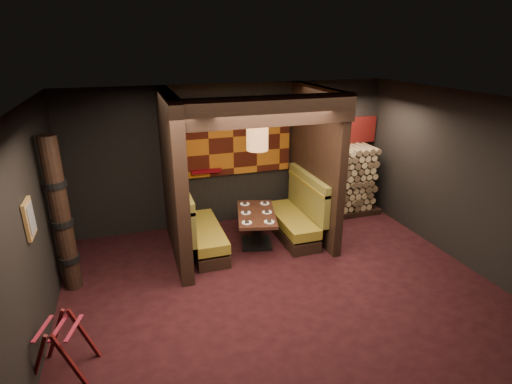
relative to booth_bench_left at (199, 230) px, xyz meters
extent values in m
cube|color=black|center=(0.96, -1.65, -0.41)|extent=(6.50, 5.50, 0.02)
cube|color=black|center=(0.96, -1.65, 2.46)|extent=(6.50, 5.50, 0.02)
cube|color=black|center=(0.96, 1.11, 1.02)|extent=(6.50, 0.02, 2.85)
cube|color=black|center=(0.96, -4.41, 1.02)|extent=(6.50, 0.02, 2.85)
cube|color=black|center=(-2.30, -1.65, 1.02)|extent=(0.02, 5.50, 2.85)
cube|color=black|center=(4.22, -1.65, 1.02)|extent=(0.02, 5.50, 2.85)
cube|color=black|center=(-0.39, 0.00, 1.02)|extent=(0.20, 2.20, 2.85)
cube|color=black|center=(2.26, 0.05, 1.02)|extent=(0.15, 2.10, 2.85)
cube|color=black|center=(0.94, -0.95, 2.23)|extent=(2.85, 0.18, 0.44)
cube|color=#985011|center=(0.94, 1.06, 1.42)|extent=(2.40, 0.06, 1.55)
cube|color=#985011|center=(-0.27, 0.17, 1.45)|extent=(0.04, 1.85, 1.45)
cube|color=#55060C|center=(0.36, 1.00, 0.78)|extent=(0.60, 0.12, 0.07)
cube|color=black|center=(0.11, 0.00, -0.29)|extent=(0.55, 1.60, 0.22)
cube|color=olive|center=(0.11, 0.00, -0.04)|extent=(0.55, 1.60, 0.18)
cube|color=brown|center=(-0.23, 0.00, 0.35)|extent=(0.12, 1.60, 0.78)
cube|color=olive|center=(-0.23, 0.00, 0.70)|extent=(0.15, 1.60, 0.06)
cube|color=black|center=(1.79, 0.00, -0.29)|extent=(0.55, 1.60, 0.22)
cube|color=olive|center=(1.79, 0.00, -0.04)|extent=(0.55, 1.60, 0.18)
cube|color=brown|center=(2.12, 0.00, 0.35)|extent=(0.12, 1.60, 0.78)
cube|color=olive|center=(2.12, 0.00, 0.70)|extent=(0.15, 1.60, 0.06)
cube|color=black|center=(1.04, -0.12, -0.37)|extent=(0.67, 0.67, 0.06)
cylinder|color=black|center=(1.04, -0.12, -0.10)|extent=(0.20, 0.20, 0.59)
cube|color=#3D2216|center=(1.04, -0.12, 0.22)|extent=(0.95, 1.36, 0.06)
cylinder|color=white|center=(0.75, -0.48, 0.26)|extent=(0.18, 0.18, 0.01)
cube|color=black|center=(0.75, -0.48, 0.27)|extent=(0.09, 0.12, 0.02)
cylinder|color=white|center=(1.13, -0.58, 0.26)|extent=(0.18, 0.18, 0.01)
cube|color=black|center=(1.13, -0.58, 0.27)|extent=(0.09, 0.12, 0.02)
cylinder|color=white|center=(0.86, -0.07, 0.26)|extent=(0.18, 0.18, 0.01)
cube|color=black|center=(0.86, -0.07, 0.27)|extent=(0.09, 0.12, 0.02)
cylinder|color=white|center=(1.23, -0.17, 0.26)|extent=(0.18, 0.18, 0.01)
cube|color=black|center=(1.23, -0.17, 0.27)|extent=(0.09, 0.12, 0.02)
cylinder|color=white|center=(0.96, 0.34, 0.26)|extent=(0.18, 0.18, 0.01)
cube|color=black|center=(0.96, 0.34, 0.27)|extent=(0.09, 0.12, 0.02)
cylinder|color=white|center=(1.34, 0.24, 0.26)|extent=(0.18, 0.18, 0.01)
cube|color=black|center=(1.34, 0.24, 0.27)|extent=(0.09, 0.12, 0.02)
cylinder|color=#AB7440|center=(1.04, -0.17, 1.67)|extent=(0.37, 0.37, 0.45)
sphere|color=#FFC672|center=(1.04, -0.17, 1.67)|extent=(0.18, 0.18, 0.18)
cylinder|color=black|center=(1.04, -0.17, 2.17)|extent=(0.02, 0.02, 0.56)
cube|color=olive|center=(-2.26, -1.55, 1.22)|extent=(0.04, 0.36, 0.46)
cube|color=#3F3F3F|center=(-2.23, -1.55, 1.22)|extent=(0.01, 0.27, 0.36)
cube|color=#400C0C|center=(-2.23, -2.52, -0.08)|extent=(0.33, 0.13, 0.73)
cube|color=#400C0C|center=(-1.90, -2.61, -0.08)|extent=(0.33, 0.13, 0.73)
cube|color=#400C0C|center=(-2.11, -2.10, -0.08)|extent=(0.33, 0.13, 0.73)
cube|color=#400C0C|center=(-1.78, -2.20, -0.08)|extent=(0.33, 0.13, 0.73)
cube|color=maroon|center=(-2.17, -2.31, 0.20)|extent=(0.17, 0.45, 0.01)
cube|color=maroon|center=(-2.01, -2.36, 0.20)|extent=(0.17, 0.45, 0.01)
cube|color=maroon|center=(-1.84, -2.41, 0.20)|extent=(0.17, 0.45, 0.01)
cylinder|color=black|center=(-2.09, -0.55, 0.80)|extent=(0.26, 0.26, 2.40)
cylinder|color=black|center=(-2.09, -0.55, 0.10)|extent=(0.31, 0.31, 0.09)
cylinder|color=black|center=(-2.09, -0.55, 0.70)|extent=(0.31, 0.31, 0.09)
cylinder|color=black|center=(-2.09, -0.55, 1.30)|extent=(0.31, 0.31, 0.09)
cube|color=black|center=(3.25, 0.70, -0.34)|extent=(1.73, 0.70, 0.12)
cube|color=brown|center=(3.25, 0.70, 0.41)|extent=(1.73, 0.70, 1.38)
cube|color=maroon|center=(3.25, 1.03, 1.38)|extent=(1.83, 0.10, 0.56)
cube|color=black|center=(2.35, 0.31, 1.02)|extent=(0.08, 0.08, 2.85)
camera|label=1|loc=(-1.03, -6.47, 3.19)|focal=28.00mm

